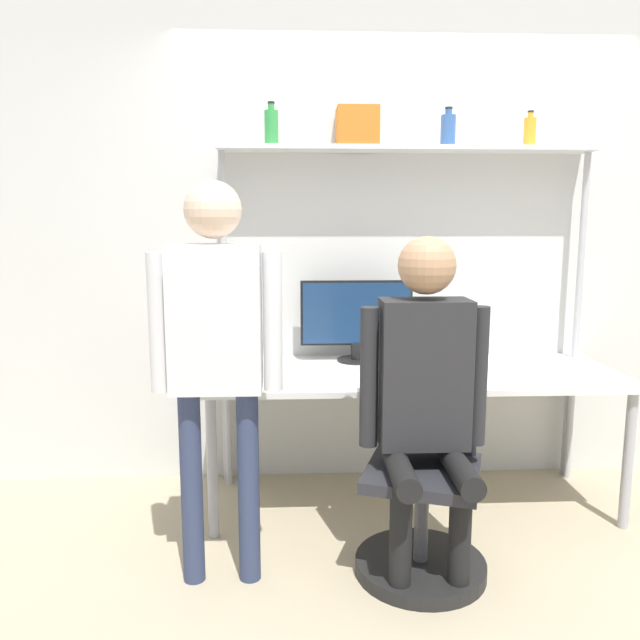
{
  "coord_description": "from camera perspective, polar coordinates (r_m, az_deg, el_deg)",
  "views": [
    {
      "loc": [
        -0.62,
        -2.73,
        1.5
      ],
      "look_at": [
        -0.5,
        -0.07,
        1.07
      ],
      "focal_mm": 35.0,
      "sensor_mm": 36.0,
      "label": 1
    }
  ],
  "objects": [
    {
      "name": "ground_plane",
      "position": [
        3.17,
        9.56,
        -19.21
      ],
      "size": [
        12.0,
        12.0,
        0.0
      ],
      "primitive_type": "plane",
      "color": "tan"
    },
    {
      "name": "wall_back",
      "position": [
        3.62,
        7.36,
        6.69
      ],
      "size": [
        8.0,
        0.06,
        2.7
      ],
      "color": "silver",
      "rests_on": "ground_plane"
    },
    {
      "name": "desk",
      "position": [
        3.31,
        8.37,
        -5.6
      ],
      "size": [
        2.13,
        0.79,
        0.72
      ],
      "color": "silver",
      "rests_on": "ground_plane"
    },
    {
      "name": "shelf_unit",
      "position": [
        3.47,
        7.87,
        10.58
      ],
      "size": [
        2.02,
        0.22,
        1.89
      ],
      "color": "silver",
      "rests_on": "ground_plane"
    },
    {
      "name": "monitor",
      "position": [
        3.44,
        3.35,
        0.26
      ],
      "size": [
        0.62,
        0.21,
        0.45
      ],
      "color": "black",
      "rests_on": "desk"
    },
    {
      "name": "laptop",
      "position": [
        3.1,
        8.4,
        -4.25
      ],
      "size": [
        0.29,
        0.23,
        0.23
      ],
      "color": "silver",
      "rests_on": "desk"
    },
    {
      "name": "cell_phone",
      "position": [
        3.15,
        13.25,
        -5.31
      ],
      "size": [
        0.07,
        0.15,
        0.01
      ],
      "color": "#264C8C",
      "rests_on": "desk"
    },
    {
      "name": "office_chair",
      "position": [
        2.83,
        9.39,
        -16.44
      ],
      "size": [
        0.58,
        0.58,
        0.93
      ],
      "color": "black",
      "rests_on": "ground_plane"
    },
    {
      "name": "person_seated",
      "position": [
        2.59,
        9.63,
        -5.51
      ],
      "size": [
        0.53,
        0.48,
        1.44
      ],
      "color": "black",
      "rests_on": "ground_plane"
    },
    {
      "name": "person_standing",
      "position": [
        2.51,
        -9.48,
        -1.33
      ],
      "size": [
        0.53,
        0.22,
        1.65
      ],
      "color": "#2D3856",
      "rests_on": "ground_plane"
    },
    {
      "name": "bottle_blue",
      "position": [
        3.55,
        11.63,
        16.66
      ],
      "size": [
        0.08,
        0.08,
        0.2
      ],
      "color": "#335999",
      "rests_on": "shelf_unit"
    },
    {
      "name": "bottle_green",
      "position": [
        3.45,
        -4.47,
        17.18
      ],
      "size": [
        0.07,
        0.07,
        0.22
      ],
      "color": "#2D8C3F",
      "rests_on": "shelf_unit"
    },
    {
      "name": "bottle_amber",
      "position": [
        3.68,
        18.63,
        16.01
      ],
      "size": [
        0.06,
        0.06,
        0.19
      ],
      "color": "gold",
      "rests_on": "shelf_unit"
    },
    {
      "name": "storage_box",
      "position": [
        3.46,
        3.41,
        17.23
      ],
      "size": [
        0.22,
        0.2,
        0.2
      ],
      "color": "#D1661E",
      "rests_on": "shelf_unit"
    }
  ]
}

